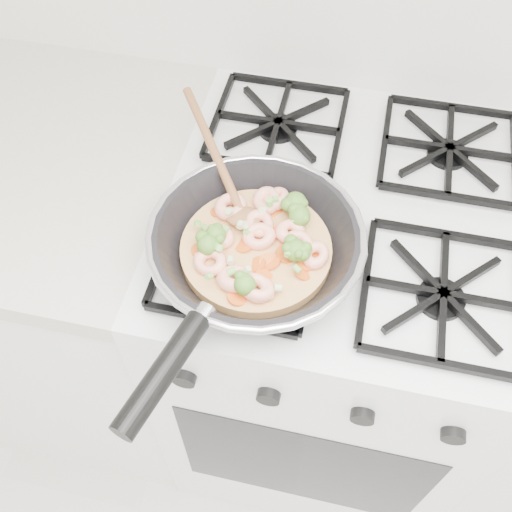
# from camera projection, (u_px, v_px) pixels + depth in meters

# --- Properties ---
(stove) EXTENTS (0.60, 0.60, 0.92)m
(stove) POSITION_uv_depth(u_px,v_px,m) (324.00, 334.00, 1.32)
(stove) COLOR white
(stove) RESTS_ON ground
(skillet) EXTENTS (0.33, 0.56, 0.09)m
(skillet) POSITION_uv_depth(u_px,v_px,m) (255.00, 246.00, 0.84)
(skillet) COLOR black
(skillet) RESTS_ON stove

